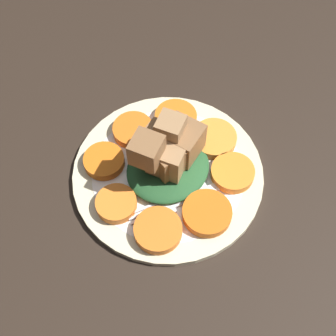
# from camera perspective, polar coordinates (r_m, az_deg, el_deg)

# --- Properties ---
(table_slab) EXTENTS (1.20, 1.20, 0.02)m
(table_slab) POSITION_cam_1_polar(r_m,az_deg,el_deg) (0.66, -0.00, -1.36)
(table_slab) COLOR black
(table_slab) RESTS_ON ground
(plate) EXTENTS (0.26, 0.26, 0.01)m
(plate) POSITION_cam_1_polar(r_m,az_deg,el_deg) (0.64, -0.00, -0.71)
(plate) COLOR beige
(plate) RESTS_ON table_slab
(carrot_slice_0) EXTENTS (0.06, 0.06, 0.01)m
(carrot_slice_0) POSITION_cam_1_polar(r_m,az_deg,el_deg) (0.68, 0.95, 6.10)
(carrot_slice_0) COLOR orange
(carrot_slice_0) RESTS_ON plate
(carrot_slice_1) EXTENTS (0.06, 0.06, 0.01)m
(carrot_slice_1) POSITION_cam_1_polar(r_m,az_deg,el_deg) (0.67, -4.17, 4.71)
(carrot_slice_1) COLOR orange
(carrot_slice_1) RESTS_ON plate
(carrot_slice_2) EXTENTS (0.06, 0.06, 0.01)m
(carrot_slice_2) POSITION_cam_1_polar(r_m,az_deg,el_deg) (0.65, -7.80, 0.86)
(carrot_slice_2) COLOR orange
(carrot_slice_2) RESTS_ON plate
(carrot_slice_3) EXTENTS (0.05, 0.05, 0.01)m
(carrot_slice_3) POSITION_cam_1_polar(r_m,az_deg,el_deg) (0.61, -6.17, -4.53)
(carrot_slice_3) COLOR orange
(carrot_slice_3) RESTS_ON plate
(carrot_slice_4) EXTENTS (0.06, 0.06, 0.01)m
(carrot_slice_4) POSITION_cam_1_polar(r_m,az_deg,el_deg) (0.59, -1.23, -7.58)
(carrot_slice_4) COLOR orange
(carrot_slice_4) RESTS_ON plate
(carrot_slice_5) EXTENTS (0.06, 0.06, 0.01)m
(carrot_slice_5) POSITION_cam_1_polar(r_m,az_deg,el_deg) (0.60, 4.71, -5.54)
(carrot_slice_5) COLOR #D66115
(carrot_slice_5) RESTS_ON plate
(carrot_slice_6) EXTENTS (0.06, 0.06, 0.01)m
(carrot_slice_6) POSITION_cam_1_polar(r_m,az_deg,el_deg) (0.64, 7.87, -0.57)
(carrot_slice_6) COLOR orange
(carrot_slice_6) RESTS_ON plate
(carrot_slice_7) EXTENTS (0.06, 0.06, 0.01)m
(carrot_slice_7) POSITION_cam_1_polar(r_m,az_deg,el_deg) (0.66, 5.62, 3.60)
(carrot_slice_7) COLOR orange
(carrot_slice_7) RESTS_ON plate
(center_pile) EXTENTS (0.12, 0.10, 0.09)m
(center_pile) POSITION_cam_1_polar(r_m,az_deg,el_deg) (0.61, -0.19, 1.59)
(center_pile) COLOR #235128
(center_pile) RESTS_ON plate
(fork) EXTENTS (0.18, 0.06, 0.00)m
(fork) POSITION_cam_1_polar(r_m,az_deg,el_deg) (0.62, 2.68, -3.62)
(fork) COLOR silver
(fork) RESTS_ON plate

